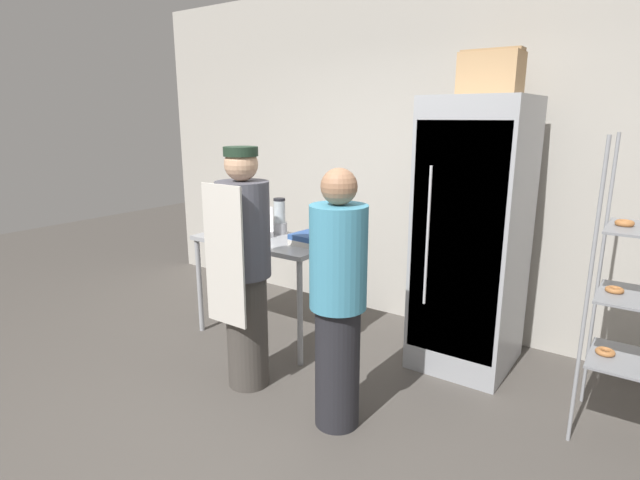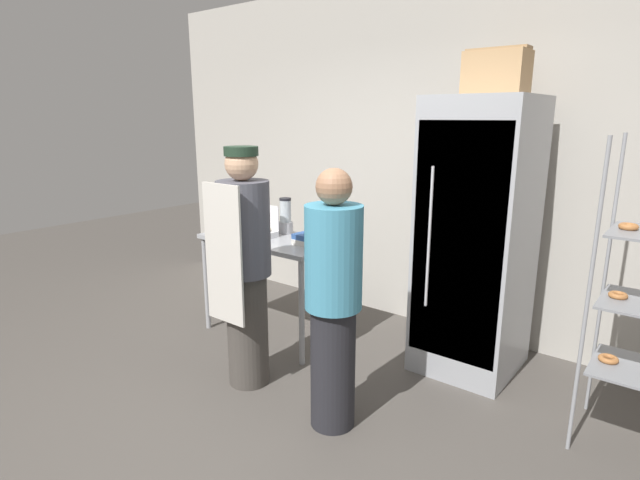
% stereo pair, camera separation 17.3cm
% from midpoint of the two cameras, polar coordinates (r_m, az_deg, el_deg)
% --- Properties ---
extents(ground_plane, '(14.00, 14.00, 0.00)m').
position_cam_midpoint_polar(ground_plane, '(3.22, -5.23, -21.35)').
color(ground_plane, '#4C4742').
extents(back_wall, '(6.40, 0.12, 3.03)m').
position_cam_midpoint_polar(back_wall, '(4.51, 14.25, 9.14)').
color(back_wall, '#B7B2A8').
rests_on(back_wall, ground_plane).
extents(refrigerator, '(0.69, 0.78, 2.00)m').
position_cam_midpoint_polar(refrigerator, '(3.80, 18.72, 0.13)').
color(refrigerator, '#9EA0A5').
rests_on(refrigerator, ground_plane).
extents(prep_counter, '(1.18, 0.60, 0.87)m').
position_cam_midpoint_polar(prep_counter, '(4.21, -4.44, -1.13)').
color(prep_counter, '#9EA0A5').
rests_on(prep_counter, ground_plane).
extents(donut_box, '(0.25, 0.22, 0.26)m').
position_cam_midpoint_polar(donut_box, '(4.20, -5.67, 0.99)').
color(donut_box, white).
rests_on(donut_box, prep_counter).
extents(blender_pitcher, '(0.13, 0.13, 0.31)m').
position_cam_midpoint_polar(blender_pitcher, '(4.31, -2.81, 2.56)').
color(blender_pitcher, '#99999E').
rests_on(blender_pitcher, prep_counter).
extents(binder_stack, '(0.30, 0.28, 0.08)m').
position_cam_midpoint_polar(binder_stack, '(3.95, 0.72, 0.11)').
color(binder_stack, silver).
rests_on(binder_stack, prep_counter).
extents(cardboard_storage_box, '(0.41, 0.26, 0.31)m').
position_cam_midpoint_polar(cardboard_storage_box, '(3.80, 20.81, 17.44)').
color(cardboard_storage_box, tan).
rests_on(cardboard_storage_box, refrigerator).
extents(person_baker, '(0.35, 0.37, 1.67)m').
position_cam_midpoint_polar(person_baker, '(3.42, -7.17, -2.96)').
color(person_baker, '#47423D').
rests_on(person_baker, ground_plane).
extents(person_customer, '(0.34, 0.34, 1.58)m').
position_cam_midpoint_polar(person_customer, '(2.94, 3.22, -6.98)').
color(person_customer, '#232328').
rests_on(person_customer, ground_plane).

